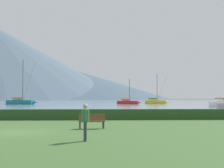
{
  "coord_description": "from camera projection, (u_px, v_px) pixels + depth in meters",
  "views": [
    {
      "loc": [
        4.66,
        -19.09,
        1.92
      ],
      "look_at": [
        7.92,
        59.2,
        5.06
      ],
      "focal_mm": 54.82,
      "sensor_mm": 36.0,
      "label": 1
    }
  ],
  "objects": [
    {
      "name": "sailboat_slip_10",
      "position": [
        156.0,
        102.0,
        108.87
      ],
      "size": [
        7.78,
        3.23,
        9.59
      ],
      "rotation": [
        0.0,
        0.0,
        -0.15
      ],
      "color": "gold",
      "rests_on": "harbor_water"
    },
    {
      "name": "sailboat_slip_1",
      "position": [
        21.0,
        102.0,
        97.17
      ],
      "size": [
        9.05,
        4.12,
        12.72
      ],
      "rotation": [
        0.0,
        0.0,
        -0.2
      ],
      "color": "#19707A",
      "rests_on": "harbor_water"
    },
    {
      "name": "park_bench_near_path",
      "position": [
        92.0,
        120.0,
        21.07
      ],
      "size": [
        1.66,
        0.65,
        0.95
      ],
      "rotation": [
        0.0,
        0.0,
        0.11
      ],
      "color": "brown",
      "rests_on": "ground_plane"
    },
    {
      "name": "ground_plane",
      "position": [
        13.0,
        133.0,
        18.78
      ],
      "size": [
        1000.0,
        1000.0,
        0.0
      ],
      "primitive_type": "plane",
      "color": "#3D602D"
    },
    {
      "name": "sailboat_slip_7",
      "position": [
        128.0,
        102.0,
        102.13
      ],
      "size": [
        7.24,
        3.98,
        7.6
      ],
      "rotation": [
        0.0,
        0.0,
        -0.33
      ],
      "color": "red",
      "rests_on": "harbor_water"
    },
    {
      "name": "distant_hill_central_peak",
      "position": [
        29.0,
        78.0,
        411.33
      ],
      "size": [
        339.58,
        339.58,
        51.52
      ],
      "primitive_type": "cone",
      "color": "#425666",
      "rests_on": "ground_plane"
    },
    {
      "name": "harbor_water",
      "position": [
        88.0,
        102.0,
        155.55
      ],
      "size": [
        320.0,
        246.0,
        0.0
      ],
      "primitive_type": "cube",
      "color": "gray",
      "rests_on": "ground_plane"
    },
    {
      "name": "hedge_line",
      "position": [
        44.0,
        114.0,
        29.78
      ],
      "size": [
        80.0,
        1.2,
        0.91
      ],
      "primitive_type": "cube",
      "color": "#284C23",
      "rests_on": "ground_plane"
    },
    {
      "name": "person_seated_viewer",
      "position": [
        85.0,
        119.0,
        15.09
      ],
      "size": [
        0.36,
        0.57,
        1.65
      ],
      "rotation": [
        0.0,
        0.0,
        0.04
      ],
      "color": "#2D3347",
      "rests_on": "ground_plane"
    }
  ]
}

